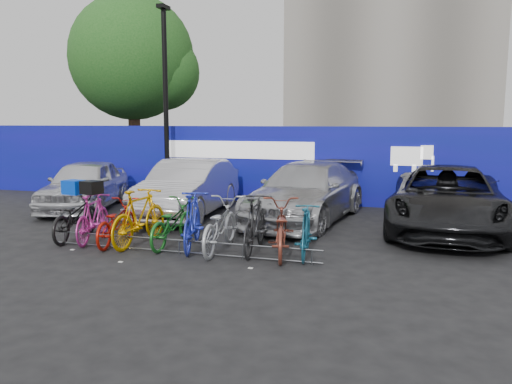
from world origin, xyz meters
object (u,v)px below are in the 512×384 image
at_px(car_2, 306,192).
at_px(bike_4, 172,223).
at_px(bike_rack, 179,246).
at_px(bike_6, 220,225).
at_px(tree, 138,61).
at_px(bike_2, 116,222).
at_px(car_1, 188,188).
at_px(bike_9, 306,231).
at_px(bike_8, 280,228).
at_px(car_3, 447,199).
at_px(car_0, 85,185).
at_px(bike_1, 93,218).
at_px(bike_0, 75,217).
at_px(bike_3, 139,217).
at_px(bike_5, 192,221).
at_px(lamppost, 166,98).

distance_m(car_2, bike_4, 4.03).
relative_size(bike_rack, bike_6, 2.81).
relative_size(tree, bike_2, 4.44).
xyz_separation_m(car_1, car_2, (3.18, 0.26, -0.02)).
bearing_deg(bike_9, bike_8, -3.69).
relative_size(car_2, bike_4, 2.78).
distance_m(car_3, bike_6, 5.50).
bearing_deg(bike_2, bike_6, 175.63).
distance_m(car_0, bike_9, 7.87).
height_order(bike_rack, car_0, car_0).
bearing_deg(bike_8, bike_rack, 1.69).
xyz_separation_m(tree, car_3, (11.89, -6.99, -4.31)).
xyz_separation_m(bike_1, bike_9, (4.58, 0.09, -0.02)).
bearing_deg(bike_rack, bike_4, 125.57).
distance_m(car_2, bike_8, 3.51).
bearing_deg(bike_0, bike_4, 173.14).
distance_m(car_0, car_2, 6.48).
xyz_separation_m(bike_2, bike_4, (1.20, 0.19, 0.02)).
bearing_deg(bike_rack, bike_8, 14.56).
relative_size(bike_0, bike_2, 1.07).
height_order(car_3, bike_3, car_3).
relative_size(car_1, bike_0, 2.44).
xyz_separation_m(car_2, bike_5, (-1.64, -3.52, -0.16)).
relative_size(lamppost, bike_8, 3.04).
bearing_deg(bike_6, car_0, -34.17).
distance_m(car_3, bike_0, 8.44).
relative_size(bike_3, bike_9, 1.19).
relative_size(car_3, bike_1, 3.18).
bearing_deg(car_1, tree, 124.12).
height_order(bike_1, bike_4, bike_1).
xyz_separation_m(tree, car_2, (8.50, -6.67, -4.33)).
height_order(car_0, bike_5, car_0).
bearing_deg(bike_rack, car_3, 35.62).
distance_m(lamppost, bike_4, 6.71).
bearing_deg(bike_4, bike_9, -179.49).
distance_m(car_2, bike_2, 4.92).
bearing_deg(car_2, car_1, -166.28).
bearing_deg(bike_4, bike_0, 2.68).
distance_m(bike_3, bike_9, 3.49).
bearing_deg(car_3, bike_rack, -141.30).
relative_size(car_0, bike_2, 2.43).
xyz_separation_m(lamppost, bike_0, (0.49, -5.47, -2.78)).
height_order(bike_2, bike_6, bike_6).
relative_size(car_0, bike_8, 2.13).
xyz_separation_m(bike_0, bike_5, (2.80, -0.07, 0.09)).
bearing_deg(bike_9, car_1, -46.22).
bearing_deg(bike_9, car_3, -137.23).
xyz_separation_m(lamppost, car_1, (1.74, -2.27, -2.51)).
bearing_deg(bike_6, bike_0, -3.88).
height_order(tree, lamppost, tree).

